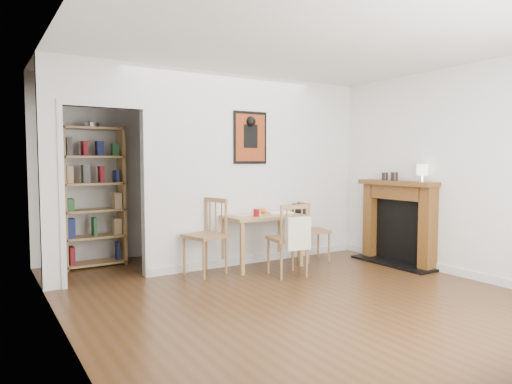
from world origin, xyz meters
TOP-DOWN VIEW (x-y plane):
  - ground at (0.00, 0.00)m, footprint 5.20×5.20m
  - room_shell at (0.10, 1.34)m, footprint 5.20×5.20m
  - dining_table at (0.44, 1.10)m, footprint 1.04×0.66m
  - chair_left at (-0.41, 1.10)m, footprint 0.60×0.60m
  - chair_right at (1.25, 1.02)m, footprint 0.55×0.50m
  - chair_front at (0.45, 0.51)m, footprint 0.51×0.56m
  - bookshelf at (-1.48, 2.34)m, footprint 0.80×0.32m
  - fireplace at (2.16, 0.25)m, footprint 0.45×1.25m
  - red_glass at (0.28, 0.98)m, footprint 0.08×0.08m
  - orange_fruit at (0.55, 1.24)m, footprint 0.08×0.08m
  - placemat at (0.25, 1.20)m, footprint 0.38×0.29m
  - notebook at (0.77, 1.14)m, footprint 0.38×0.32m
  - mantel_lamp at (2.14, -0.14)m, footprint 0.15×0.15m
  - ceramic_jar_a at (2.11, 0.29)m, footprint 0.10×0.10m
  - ceramic_jar_b at (2.14, 0.50)m, footprint 0.09×0.09m

SIDE VIEW (x-z plane):
  - ground at x=0.00m, z-range 0.00..0.00m
  - chair_right at x=1.25m, z-range 0.02..0.86m
  - chair_front at x=0.45m, z-range 0.01..0.92m
  - chair_left at x=-0.41m, z-range 0.00..0.97m
  - fireplace at x=2.16m, z-range 0.04..1.20m
  - dining_table at x=0.44m, z-range 0.27..0.98m
  - placemat at x=0.25m, z-range 0.71..0.71m
  - notebook at x=0.77m, z-range 0.71..0.72m
  - orange_fruit at x=0.55m, z-range 0.71..0.79m
  - red_glass at x=0.28m, z-range 0.71..0.81m
  - bookshelf at x=-1.48m, z-range -0.01..1.90m
  - ceramic_jar_b at x=2.14m, z-range 1.16..1.27m
  - ceramic_jar_a at x=2.11m, z-range 1.16..1.28m
  - room_shell at x=0.10m, z-range -1.30..3.90m
  - mantel_lamp at x=2.14m, z-range 1.19..1.42m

